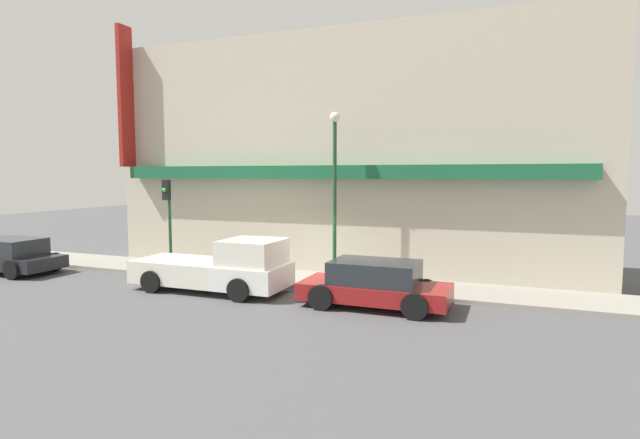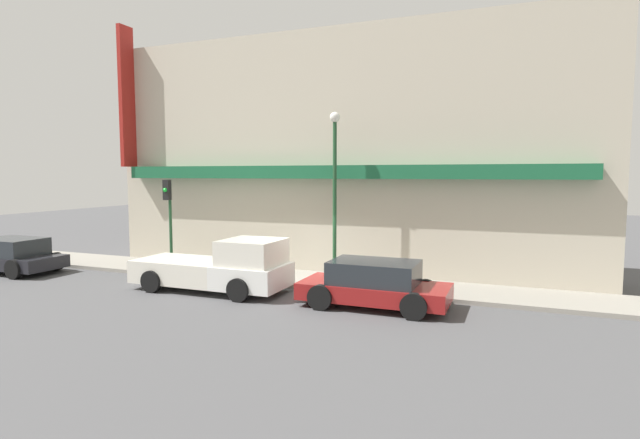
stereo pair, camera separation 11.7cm
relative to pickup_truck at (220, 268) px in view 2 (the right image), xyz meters
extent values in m
plane|color=#4C4C4F|center=(2.54, 1.21, -0.80)|extent=(80.00, 80.00, 0.00)
cube|color=gray|center=(2.54, 2.50, -0.73)|extent=(36.00, 2.57, 0.15)
cube|color=#BCB29E|center=(2.54, 5.28, 3.94)|extent=(19.80, 3.00, 9.49)
cube|color=#195B38|center=(2.54, 3.48, 3.23)|extent=(18.22, 0.60, 0.50)
cube|color=maroon|center=(-6.86, 3.38, 6.52)|extent=(0.20, 0.80, 6.08)
cube|color=white|center=(1.23, 0.00, -0.18)|extent=(2.16, 2.00, 0.76)
cube|color=silver|center=(1.23, 0.00, 0.61)|extent=(1.84, 1.84, 0.82)
cube|color=silver|center=(-1.47, 0.00, -0.18)|extent=(3.24, 2.00, 0.76)
cylinder|color=black|center=(1.28, 1.00, -0.43)|extent=(0.75, 0.22, 0.75)
cylinder|color=black|center=(1.28, -1.00, -0.43)|extent=(0.75, 0.22, 0.75)
cylinder|color=black|center=(-2.07, 1.00, -0.43)|extent=(0.75, 0.22, 0.75)
cylinder|color=black|center=(-2.07, -1.00, -0.43)|extent=(0.75, 0.22, 0.75)
cube|color=maroon|center=(5.36, 0.00, -0.33)|extent=(4.42, 1.87, 0.50)
cube|color=#23282D|center=(5.36, 0.00, 0.25)|extent=(2.56, 1.69, 0.66)
cylinder|color=black|center=(6.73, 0.94, -0.43)|extent=(0.75, 0.22, 0.75)
cylinder|color=black|center=(6.73, -0.94, -0.43)|extent=(0.75, 0.22, 0.75)
cylinder|color=black|center=(3.99, 0.94, -0.43)|extent=(0.75, 0.22, 0.75)
cylinder|color=black|center=(3.99, -0.94, -0.43)|extent=(0.75, 0.22, 0.75)
cube|color=black|center=(-9.63, -0.28, -0.33)|extent=(4.15, 1.87, 0.50)
cube|color=#23282D|center=(-9.63, -0.28, 0.25)|extent=(2.41, 1.69, 0.66)
cylinder|color=black|center=(-8.35, 0.65, -0.43)|extent=(0.75, 0.22, 0.75)
cylinder|color=black|center=(-8.35, -1.22, -0.43)|extent=(0.75, 0.22, 0.75)
cylinder|color=black|center=(-10.92, 0.65, -0.43)|extent=(0.75, 0.22, 0.75)
cylinder|color=yellow|center=(5.72, 1.63, -0.38)|extent=(0.17, 0.17, 0.57)
sphere|color=yellow|center=(5.72, 1.63, -0.01)|extent=(0.16, 0.16, 0.16)
cylinder|color=#1E4728|center=(3.15, 2.61, 2.16)|extent=(0.14, 0.14, 5.64)
sphere|color=silver|center=(3.15, 2.61, 5.16)|extent=(0.36, 0.36, 0.36)
cylinder|color=#1E4728|center=(-3.63, 2.05, 1.14)|extent=(0.12, 0.12, 3.59)
cube|color=black|center=(-3.63, 1.89, 2.53)|extent=(0.28, 0.20, 0.80)
sphere|color=green|center=(-3.63, 1.77, 2.53)|extent=(0.16, 0.16, 0.16)
camera|label=1|loc=(9.14, -14.23, 3.15)|focal=28.00mm
camera|label=2|loc=(9.25, -14.18, 3.15)|focal=28.00mm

